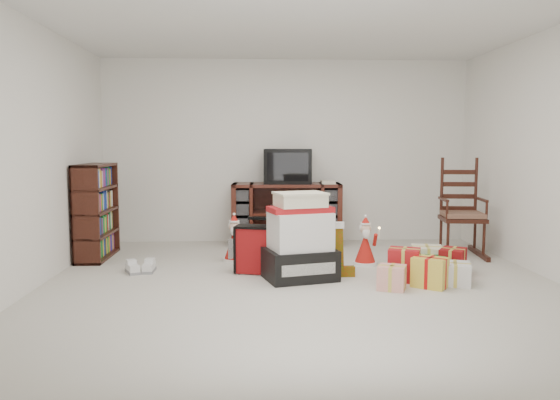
% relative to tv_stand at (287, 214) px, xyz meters
% --- Properties ---
extents(room, '(5.01, 5.01, 2.51)m').
position_rel_tv_stand_xyz_m(room, '(0.01, -2.21, 0.83)').
color(room, beige).
rests_on(room, ground).
extents(tv_stand, '(1.47, 0.58, 0.83)m').
position_rel_tv_stand_xyz_m(tv_stand, '(0.00, 0.00, 0.00)').
color(tv_stand, '#4C1C15').
rests_on(tv_stand, floor).
extents(bookshelf, '(0.30, 0.91, 1.12)m').
position_rel_tv_stand_xyz_m(bookshelf, '(-2.31, -0.75, 0.12)').
color(bookshelf, '#37160F').
rests_on(bookshelf, floor).
extents(rocking_chair, '(0.59, 0.87, 1.23)m').
position_rel_tv_stand_xyz_m(rocking_chair, '(2.09, -0.77, 0.01)').
color(rocking_chair, '#37160F').
rests_on(rocking_chair, floor).
extents(gift_pile, '(0.78, 0.65, 0.85)m').
position_rel_tv_stand_xyz_m(gift_pile, '(0.02, -1.92, -0.04)').
color(gift_pile, black).
rests_on(gift_pile, floor).
extents(red_suitcase, '(0.43, 0.30, 0.59)m').
position_rel_tv_stand_xyz_m(red_suitcase, '(-0.43, -1.64, -0.16)').
color(red_suitcase, maroon).
rests_on(red_suitcase, floor).
extents(stocking, '(0.27, 0.12, 0.56)m').
position_rel_tv_stand_xyz_m(stocking, '(0.37, -1.79, -0.13)').
color(stocking, '#0F660B').
rests_on(stocking, floor).
extents(teddy_bear, '(0.27, 0.24, 0.40)m').
position_rel_tv_stand_xyz_m(teddy_bear, '(0.16, -1.95, -0.24)').
color(teddy_bear, brown).
rests_on(teddy_bear, floor).
extents(santa_figurine, '(0.27, 0.25, 0.55)m').
position_rel_tv_stand_xyz_m(santa_figurine, '(0.80, -1.30, -0.20)').
color(santa_figurine, '#AD1812').
rests_on(santa_figurine, floor).
extents(mrs_claus_figurine, '(0.27, 0.25, 0.55)m').
position_rel_tv_stand_xyz_m(mrs_claus_figurine, '(-0.67, -1.04, -0.20)').
color(mrs_claus_figurine, '#AD1812').
rests_on(mrs_claus_figurine, floor).
extents(sneaker_pair, '(0.33, 0.28, 0.09)m').
position_rel_tv_stand_xyz_m(sneaker_pair, '(-1.64, -1.54, -0.37)').
color(sneaker_pair, silver).
rests_on(sneaker_pair, floor).
extents(gift_cluster, '(0.81, 1.18, 0.28)m').
position_rel_tv_stand_xyz_m(gift_cluster, '(1.26, -2.01, -0.28)').
color(gift_cluster, '#A31216').
rests_on(gift_cluster, floor).
extents(crt_television, '(0.66, 0.51, 0.46)m').
position_rel_tv_stand_xyz_m(crt_television, '(0.02, -0.01, 0.64)').
color(crt_television, black).
rests_on(crt_television, tv_stand).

